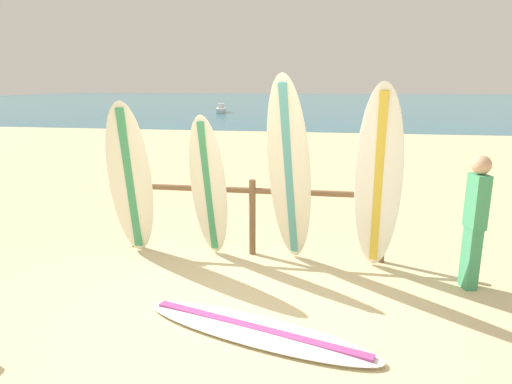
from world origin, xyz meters
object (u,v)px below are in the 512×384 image
(beachgoer_standing, at_px, (475,217))
(small_boat_offshore, at_px, (221,109))
(surfboard_rack, at_px, (252,205))
(surfboard_leaning_left, at_px, (209,188))
(surfboard_leaning_far_left, at_px, (130,181))
(surfboard_leaning_center, at_px, (378,182))
(surfboard_leaning_center_left, at_px, (289,175))
(surfboard_lying_on_sand, at_px, (256,330))

(beachgoer_standing, bearing_deg, small_boat_offshore, 109.09)
(surfboard_rack, bearing_deg, surfboard_leaning_left, -153.48)
(surfboard_rack, relative_size, surfboard_leaning_far_left, 1.68)
(surfboard_leaning_left, height_order, surfboard_leaning_center, surfboard_leaning_center)
(surfboard_leaning_center_left, relative_size, small_boat_offshore, 0.84)
(surfboard_leaning_center, distance_m, beachgoer_standing, 1.14)
(surfboard_leaning_left, relative_size, surfboard_leaning_center, 0.83)
(surfboard_lying_on_sand, bearing_deg, beachgoer_standing, 31.84)
(surfboard_leaning_far_left, height_order, surfboard_lying_on_sand, surfboard_leaning_far_left)
(surfboard_leaning_left, bearing_deg, surfboard_lying_on_sand, -62.17)
(surfboard_rack, distance_m, small_boat_offshore, 31.01)
(surfboard_leaning_left, height_order, beachgoer_standing, surfboard_leaning_left)
(surfboard_leaning_center_left, bearing_deg, beachgoer_standing, -5.41)
(surfboard_leaning_left, height_order, surfboard_leaning_center_left, surfboard_leaning_center_left)
(surfboard_rack, bearing_deg, surfboard_leaning_far_left, -166.42)
(surfboard_leaning_far_left, distance_m, surfboard_lying_on_sand, 2.79)
(surfboard_leaning_far_left, distance_m, small_boat_offshore, 31.03)
(small_boat_offshore, bearing_deg, surfboard_leaning_left, -76.30)
(beachgoer_standing, bearing_deg, surfboard_leaning_center, 170.01)
(small_boat_offshore, bearing_deg, surfboard_leaning_center_left, -74.46)
(surfboard_leaning_center_left, relative_size, beachgoer_standing, 1.57)
(beachgoer_standing, xyz_separation_m, small_boat_offshore, (-10.59, 30.61, -0.61))
(surfboard_lying_on_sand, bearing_deg, surfboard_leaning_left, 117.83)
(surfboard_leaning_center, height_order, small_boat_offshore, surfboard_leaning_center)
(surfboard_rack, xyz_separation_m, surfboard_leaning_left, (-0.54, -0.27, 0.27))
(surfboard_leaning_far_left, relative_size, surfboard_leaning_left, 1.09)
(surfboard_leaning_far_left, relative_size, surfboard_lying_on_sand, 0.86)
(small_boat_offshore, bearing_deg, surfboard_rack, -75.22)
(surfboard_leaning_far_left, relative_size, surfboard_leaning_center_left, 0.87)
(surfboard_leaning_left, distance_m, surfboard_leaning_center_left, 1.12)
(surfboard_rack, height_order, surfboard_leaning_left, surfboard_leaning_left)
(surfboard_leaning_center_left, bearing_deg, surfboard_rack, 141.68)
(surfboard_leaning_center_left, bearing_deg, surfboard_lying_on_sand, -95.01)
(surfboard_leaning_far_left, xyz_separation_m, surfboard_leaning_center, (3.19, -0.06, 0.12))
(surfboard_rack, distance_m, surfboard_leaning_center, 1.74)
(surfboard_leaning_center_left, bearing_deg, surfboard_leaning_left, 171.53)
(surfboard_leaning_center, distance_m, surfboard_lying_on_sand, 2.32)
(surfboard_leaning_left, bearing_deg, surfboard_leaning_center, -4.65)
(surfboard_leaning_far_left, bearing_deg, surfboard_lying_on_sand, -40.04)
(surfboard_lying_on_sand, height_order, beachgoer_standing, beachgoer_standing)
(surfboard_leaning_far_left, bearing_deg, small_boat_offshore, 101.77)
(surfboard_leaning_left, xyz_separation_m, surfboard_lying_on_sand, (0.94, -1.78, -0.95))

